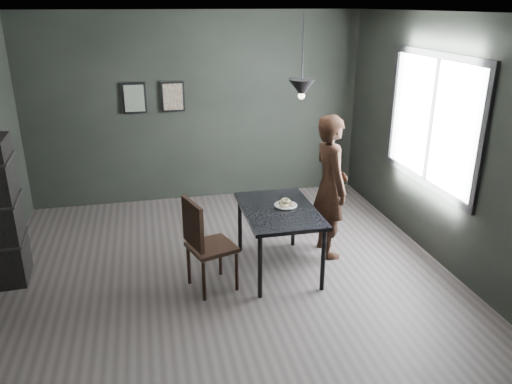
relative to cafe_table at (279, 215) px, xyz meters
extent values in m
plane|color=#393332|center=(-0.60, 0.00, -0.67)|extent=(5.00, 5.00, 0.00)
cube|color=black|center=(-0.60, 2.50, 0.73)|extent=(5.00, 0.10, 2.80)
cube|color=silver|center=(-0.60, 0.00, 2.13)|extent=(5.00, 5.00, 0.02)
cube|color=white|center=(1.88, 0.20, 0.93)|extent=(0.02, 1.80, 1.40)
cube|color=black|center=(1.87, 0.20, 0.93)|extent=(0.04, 1.96, 1.56)
cube|color=black|center=(0.00, 0.00, 0.06)|extent=(0.80, 1.20, 0.04)
cylinder|color=black|center=(-0.34, -0.54, -0.32)|extent=(0.05, 0.05, 0.71)
cylinder|color=black|center=(0.34, -0.54, -0.32)|extent=(0.05, 0.05, 0.71)
cylinder|color=black|center=(-0.34, 0.54, -0.32)|extent=(0.05, 0.05, 0.71)
cylinder|color=black|center=(0.34, 0.54, -0.32)|extent=(0.05, 0.05, 0.71)
cylinder|color=white|center=(0.09, 0.05, 0.08)|extent=(0.23, 0.23, 0.01)
torus|color=beige|center=(0.13, 0.05, 0.11)|extent=(0.11, 0.11, 0.04)
torus|color=beige|center=(0.07, 0.09, 0.11)|extent=(0.11, 0.11, 0.04)
torus|color=beige|center=(0.06, 0.01, 0.11)|extent=(0.11, 0.11, 0.04)
torus|color=beige|center=(0.09, 0.05, 0.15)|extent=(0.13, 0.13, 0.05)
imported|color=black|center=(0.69, 0.26, 0.19)|extent=(0.43, 0.64, 1.72)
cube|color=black|center=(-0.79, -0.23, -0.19)|extent=(0.56, 0.56, 0.04)
cube|color=black|center=(-0.98, -0.29, 0.12)|extent=(0.18, 0.44, 0.49)
cylinder|color=black|center=(-0.91, -0.47, -0.45)|extent=(0.04, 0.04, 0.44)
cylinder|color=black|center=(-0.55, -0.35, -0.45)|extent=(0.04, 0.04, 0.44)
cylinder|color=black|center=(-1.03, -0.10, -0.45)|extent=(0.04, 0.04, 0.44)
cylinder|color=black|center=(-0.67, 0.01, -0.45)|extent=(0.04, 0.04, 0.44)
cube|color=black|center=(-2.92, 0.43, 0.14)|extent=(0.34, 0.56, 1.61)
cylinder|color=black|center=(0.25, 0.10, 1.75)|extent=(0.01, 0.01, 0.75)
cone|color=black|center=(0.25, 0.10, 1.38)|extent=(0.28, 0.28, 0.18)
sphere|color=#FFE0B2|center=(0.25, 0.10, 1.30)|extent=(0.07, 0.07, 0.07)
cube|color=black|center=(-1.50, 2.47, 0.93)|extent=(0.34, 0.03, 0.44)
cube|color=#405950|center=(-1.50, 2.45, 0.93)|extent=(0.28, 0.01, 0.38)
cube|color=black|center=(-0.95, 2.47, 0.93)|extent=(0.34, 0.03, 0.44)
cube|color=brown|center=(-0.95, 2.45, 0.93)|extent=(0.28, 0.01, 0.38)
camera|label=1|loc=(-1.37, -4.91, 2.21)|focal=35.00mm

